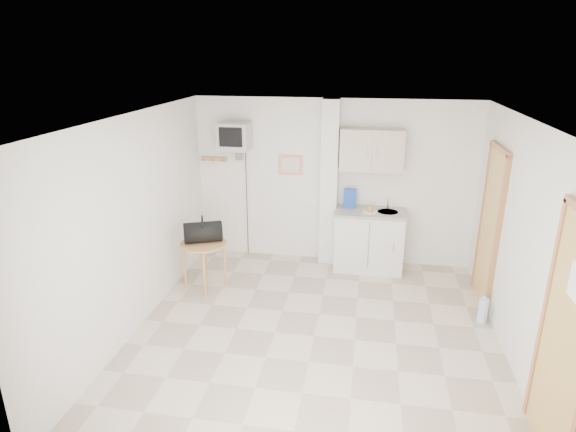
% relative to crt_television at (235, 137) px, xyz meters
% --- Properties ---
extents(ground, '(4.50, 4.50, 0.00)m').
position_rel_crt_television_xyz_m(ground, '(1.45, -2.02, -1.94)').
color(ground, beige).
rests_on(ground, ground).
extents(room_envelope, '(4.24, 4.54, 2.55)m').
position_rel_crt_television_xyz_m(room_envelope, '(1.69, -1.93, -0.40)').
color(room_envelope, white).
rests_on(room_envelope, ground).
extents(kitchenette, '(1.03, 0.58, 2.10)m').
position_rel_crt_television_xyz_m(kitchenette, '(2.02, -0.02, -1.13)').
color(kitchenette, silver).
rests_on(kitchenette, ground).
extents(crt_television, '(0.44, 0.45, 2.15)m').
position_rel_crt_television_xyz_m(crt_television, '(0.00, 0.00, 0.00)').
color(crt_television, slate).
rests_on(crt_television, ground).
extents(round_table, '(0.63, 0.63, 0.66)m').
position_rel_crt_television_xyz_m(round_table, '(-0.20, -1.04, -1.36)').
color(round_table, '#BD7946').
rests_on(round_table, ground).
extents(duffel_bag, '(0.58, 0.46, 0.38)m').
position_rel_crt_television_xyz_m(duffel_bag, '(-0.21, -1.00, -1.13)').
color(duffel_bag, black).
rests_on(duffel_bag, round_table).
extents(water_bottle, '(0.12, 0.12, 0.35)m').
position_rel_crt_television_xyz_m(water_bottle, '(3.43, -1.38, -1.78)').
color(water_bottle, '#A9CAEA').
rests_on(water_bottle, ground).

